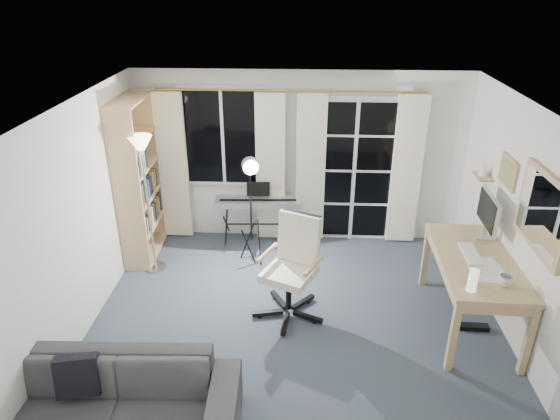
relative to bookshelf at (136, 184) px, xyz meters
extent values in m
cube|color=#384152|center=(2.13, -1.38, -1.03)|extent=(4.50, 4.00, 0.02)
cube|color=white|center=(1.08, 0.60, 0.48)|extent=(1.20, 0.06, 1.40)
cube|color=black|center=(1.08, 0.57, 0.48)|extent=(1.10, 0.02, 1.30)
cube|color=white|center=(1.08, 0.56, 0.48)|extent=(0.04, 0.03, 1.30)
cube|color=white|center=(2.88, 0.60, 0.00)|extent=(1.32, 0.06, 2.11)
cube|color=black|center=(2.58, 0.57, 0.00)|extent=(0.55, 0.02, 1.95)
cube|color=black|center=(3.18, 0.57, 0.00)|extent=(0.55, 0.02, 1.95)
cube|color=white|center=(2.88, 0.56, 0.00)|extent=(0.05, 0.04, 2.05)
cube|color=white|center=(2.88, 0.56, -0.47)|extent=(1.15, 0.03, 0.03)
cube|color=white|center=(2.88, 0.56, 0.03)|extent=(1.15, 0.03, 0.03)
cube|color=white|center=(2.88, 0.56, 0.53)|extent=(1.15, 0.03, 0.03)
cylinder|color=gold|center=(1.98, 0.52, 1.13)|extent=(3.50, 0.03, 0.03)
cube|color=#F4F1C8|center=(0.38, 0.50, 0.06)|extent=(0.40, 0.07, 2.10)
cube|color=#F4F1C8|center=(1.73, 0.50, 0.06)|extent=(0.40, 0.07, 2.10)
cube|color=#F4F1C8|center=(2.28, 0.50, 0.06)|extent=(0.40, 0.07, 2.10)
cube|color=#F4F1C8|center=(3.58, 0.50, 0.06)|extent=(0.40, 0.07, 2.10)
cube|color=tan|center=(0.05, -0.46, 0.05)|extent=(0.35, 0.04, 2.15)
cube|color=tan|center=(0.02, 0.50, 0.05)|extent=(0.35, 0.04, 2.15)
cube|color=tan|center=(-0.12, 0.02, 0.05)|extent=(0.06, 0.97, 2.15)
cube|color=tan|center=(0.04, 0.02, -0.99)|extent=(0.37, 0.98, 0.03)
cube|color=tan|center=(0.04, 0.02, -0.59)|extent=(0.37, 0.98, 0.03)
cube|color=tan|center=(0.04, 0.02, -0.18)|extent=(0.37, 0.98, 0.03)
cube|color=tan|center=(0.04, 0.02, 0.23)|extent=(0.37, 0.98, 0.03)
cube|color=tan|center=(0.04, 0.02, 0.64)|extent=(0.37, 0.98, 0.03)
cube|color=tan|center=(0.04, 0.02, 1.10)|extent=(0.37, 0.98, 0.03)
cube|color=#B9BAAF|center=(0.07, -0.38, -0.44)|extent=(0.24, 0.07, 0.28)
cube|color=#9D8A41|center=(0.07, -0.27, -0.47)|extent=(0.24, 0.05, 0.22)
cube|color=#3C3C3C|center=(0.07, -0.18, -0.45)|extent=(0.24, 0.05, 0.25)
cube|color=#9D8A41|center=(0.06, -0.10, -0.42)|extent=(0.24, 0.05, 0.32)
cube|color=#B9BAAF|center=(0.06, -0.02, -0.45)|extent=(0.24, 0.06, 0.25)
cube|color=#C26437|center=(0.06, 0.08, -0.45)|extent=(0.24, 0.05, 0.26)
cube|color=navy|center=(0.05, 0.16, -0.45)|extent=(0.24, 0.06, 0.26)
cube|color=#9D8A41|center=(0.05, 0.26, -0.45)|extent=(0.24, 0.04, 0.25)
cube|color=#C26437|center=(0.05, 0.33, -0.45)|extent=(0.24, 0.06, 0.26)
cube|color=#3C3C3C|center=(0.05, 0.43, -0.44)|extent=(0.24, 0.04, 0.28)
cube|color=navy|center=(0.07, -0.38, -0.02)|extent=(0.24, 0.04, 0.29)
cube|color=#3C3C3C|center=(0.07, -0.30, -0.02)|extent=(0.24, 0.07, 0.29)
cube|color=#3C3C3C|center=(0.07, -0.19, -0.04)|extent=(0.24, 0.05, 0.25)
cube|color=navy|center=(0.06, -0.11, -0.05)|extent=(0.24, 0.04, 0.23)
cube|color=navy|center=(0.06, -0.04, -0.04)|extent=(0.24, 0.05, 0.25)
cube|color=#3C3C3C|center=(0.06, 0.05, -0.02)|extent=(0.24, 0.04, 0.30)
cube|color=#3C3C3C|center=(0.06, 0.13, -0.05)|extent=(0.24, 0.06, 0.24)
cube|color=#EB9A58|center=(0.05, 0.22, -0.04)|extent=(0.24, 0.05, 0.25)
cube|color=#9D8A41|center=(0.05, 0.30, -0.04)|extent=(0.24, 0.04, 0.26)
cube|color=#3C3C3C|center=(0.05, 0.38, -0.04)|extent=(0.24, 0.04, 0.25)
cube|color=#C26437|center=(0.07, -0.38, 0.39)|extent=(0.24, 0.05, 0.30)
cube|color=#3C3C3C|center=(0.07, -0.30, 0.36)|extent=(0.24, 0.04, 0.23)
cube|color=#B9BAAF|center=(0.07, -0.22, 0.40)|extent=(0.24, 0.04, 0.32)
cube|color=#B9BAAF|center=(0.06, -0.14, 0.39)|extent=(0.24, 0.04, 0.29)
cube|color=#9D8A41|center=(0.06, -0.06, 0.36)|extent=(0.24, 0.04, 0.24)
cube|color=navy|center=(0.06, 0.01, 0.37)|extent=(0.24, 0.05, 0.25)
cylinder|color=#B2B2B7|center=(0.27, -0.40, -1.01)|extent=(0.31, 0.31, 0.03)
cylinder|color=#B2B2B7|center=(0.27, -0.40, -0.16)|extent=(0.03, 0.03, 1.67)
cone|color=#FFE5B2|center=(0.27, -0.40, 0.70)|extent=(0.33, 0.33, 0.17)
cylinder|color=black|center=(1.11, 0.30, -0.70)|extent=(0.05, 0.57, 0.51)
cylinder|color=black|center=(1.11, 0.30, -0.70)|extent=(0.05, 0.57, 0.51)
cylinder|color=black|center=(2.02, 0.34, -0.70)|extent=(0.05, 0.57, 0.51)
cylinder|color=black|center=(2.02, 0.34, -0.70)|extent=(0.05, 0.57, 0.51)
cylinder|color=black|center=(1.57, 0.32, -0.70)|extent=(0.91, 0.07, 0.02)
cube|color=silver|center=(1.57, 0.32, -0.36)|extent=(1.19, 0.36, 0.08)
cube|color=white|center=(1.57, 0.25, -0.33)|extent=(1.09, 0.18, 0.01)
cube|color=black|center=(1.57, 0.28, -0.32)|extent=(1.05, 0.12, 0.01)
cube|color=black|center=(1.56, 0.41, -0.21)|extent=(0.32, 0.08, 0.20)
cylinder|color=black|center=(1.62, -0.16, -0.75)|extent=(0.08, 0.23, 0.61)
cylinder|color=black|center=(1.45, -0.11, -0.75)|extent=(0.23, 0.08, 0.61)
cylinder|color=black|center=(1.49, -0.28, -0.75)|extent=(0.18, 0.18, 0.61)
cylinder|color=black|center=(1.52, -0.19, -0.15)|extent=(0.03, 0.03, 1.06)
cylinder|color=silver|center=(1.53, -0.23, 0.37)|extent=(0.22, 0.16, 0.20)
cylinder|color=white|center=(1.55, -0.29, 0.37)|extent=(0.17, 0.06, 0.17)
cube|color=black|center=(2.26, -1.39, -0.97)|extent=(0.34, 0.19, 0.04)
cylinder|color=black|center=(2.34, -1.43, -0.99)|extent=(0.07, 0.07, 0.05)
cube|color=black|center=(2.21, -1.12, -0.97)|extent=(0.28, 0.29, 0.04)
cylinder|color=black|center=(2.27, -1.05, -0.99)|extent=(0.07, 0.07, 0.05)
cube|color=black|center=(1.93, -1.08, -0.97)|extent=(0.22, 0.33, 0.04)
cylinder|color=black|center=(1.88, -1.01, -0.99)|extent=(0.07, 0.07, 0.05)
cube|color=black|center=(1.81, -1.34, -0.97)|extent=(0.35, 0.12, 0.04)
cylinder|color=black|center=(1.72, -1.36, -0.99)|extent=(0.07, 0.07, 0.05)
cube|color=black|center=(2.02, -1.53, -0.97)|extent=(0.09, 0.35, 0.04)
cylinder|color=black|center=(2.01, -1.62, -0.99)|extent=(0.07, 0.07, 0.05)
cylinder|color=black|center=(2.05, -1.29, -0.72)|extent=(0.09, 0.09, 0.44)
cube|color=white|center=(2.05, -1.29, -0.48)|extent=(0.66, 0.66, 0.09)
cube|color=white|center=(2.14, -1.07, -0.15)|extent=(0.49, 0.32, 0.57)
cube|color=black|center=(2.16, -1.03, -0.13)|extent=(0.46, 0.29, 0.53)
cylinder|color=tan|center=(1.80, -1.16, -0.30)|extent=(0.22, 0.42, 0.05)
cylinder|color=tan|center=(2.31, -1.39, -0.30)|extent=(0.22, 0.42, 0.05)
cube|color=tan|center=(4.01, -1.35, -0.21)|extent=(0.83, 1.59, 0.04)
cube|color=tan|center=(4.01, -1.35, -0.29)|extent=(0.79, 1.54, 0.11)
cube|color=tan|center=(3.64, -2.07, -0.63)|extent=(0.07, 0.07, 0.79)
cube|color=tan|center=(4.33, -2.09, -0.63)|extent=(0.07, 0.07, 0.79)
cube|color=tan|center=(3.69, -0.60, -0.63)|extent=(0.07, 0.07, 0.79)
cube|color=tan|center=(4.38, -0.62, -0.63)|extent=(0.07, 0.07, 0.79)
cube|color=silver|center=(4.21, -0.90, -0.18)|extent=(0.21, 0.14, 0.02)
cube|color=silver|center=(4.21, -0.90, -0.03)|extent=(0.05, 0.03, 0.25)
cube|color=silver|center=(4.21, -0.90, 0.15)|extent=(0.06, 0.60, 0.38)
cube|color=black|center=(4.19, -0.90, 0.15)|extent=(0.03, 0.56, 0.33)
cube|color=white|center=(3.96, -1.28, -0.18)|extent=(0.17, 0.47, 0.02)
cube|color=white|center=(3.89, -1.61, -0.17)|extent=(0.07, 0.11, 0.02)
cube|color=white|center=(4.06, -1.50, -0.18)|extent=(0.28, 0.36, 0.01)
cube|color=white|center=(4.02, -1.73, -0.18)|extent=(0.25, 0.19, 0.00)
cube|color=black|center=(3.79, -1.83, -0.12)|extent=(0.06, 0.05, 0.13)
cylinder|color=white|center=(3.77, -1.94, -0.07)|extent=(0.09, 0.09, 0.22)
cube|color=black|center=(4.06, -1.45, -0.99)|extent=(0.34, 0.10, 0.06)
imported|color=silver|center=(4.11, -1.85, -0.12)|extent=(0.14, 0.11, 0.14)
cube|color=tan|center=(4.35, -1.73, 0.53)|extent=(0.04, 0.94, 0.74)
cube|color=white|center=(4.33, -1.73, 0.53)|extent=(0.01, 0.84, 0.64)
cube|color=tan|center=(4.36, -0.83, 0.58)|extent=(0.03, 0.42, 0.32)
cube|color=#4A944A|center=(4.34, -0.83, 0.58)|extent=(0.00, 0.36, 0.26)
cube|color=tan|center=(4.29, -0.33, 0.33)|extent=(0.16, 0.30, 0.02)
cone|color=white|center=(4.29, -0.33, 0.42)|extent=(0.12, 0.12, 0.15)
imported|color=#343437|center=(0.64, -2.93, -0.61)|extent=(2.11, 0.68, 0.82)
cube|color=black|center=(0.33, -2.84, -0.54)|extent=(0.38, 0.26, 0.37)
camera|label=1|loc=(2.18, -5.90, 2.50)|focal=32.00mm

